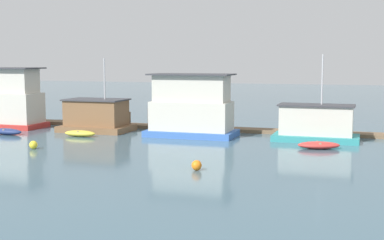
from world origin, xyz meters
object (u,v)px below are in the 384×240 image
houseboat_teal (316,124)px  dinghy_yellow (80,133)px  houseboat_blue (191,108)px  dinghy_navy (7,131)px  buoy_orange (197,165)px  houseboat_red (11,100)px  houseboat_brown (96,116)px  mooring_post_near_right (149,119)px  dinghy_red (319,145)px  mooring_post_near_left (344,130)px  mooring_post_far_right (129,120)px  buoy_yellow (33,145)px

houseboat_teal → dinghy_yellow: 19.20m
houseboat_blue → dinghy_navy: 15.88m
buoy_orange → houseboat_red: bearing=149.1°
houseboat_brown → houseboat_blue: size_ratio=0.88×
mooring_post_near_right → buoy_orange: mooring_post_near_right is taller
dinghy_red → houseboat_teal: bearing=98.2°
houseboat_brown → dinghy_red: size_ratio=1.97×
mooring_post_near_left → mooring_post_far_right: bearing=180.0°
dinghy_yellow → mooring_post_far_right: bearing=74.1°
dinghy_red → mooring_post_far_right: size_ratio=2.12×
houseboat_red → houseboat_blue: size_ratio=0.81×
houseboat_teal → dinghy_navy: bearing=-169.7°
houseboat_teal → mooring_post_far_right: bearing=172.2°
houseboat_brown → buoy_orange: bearing=-44.7°
mooring_post_near_left → mooring_post_far_right: mooring_post_far_right is taller
dinghy_yellow → buoy_yellow: 6.59m
houseboat_red → dinghy_navy: 5.53m
houseboat_red → houseboat_brown: 8.91m
dinghy_navy → mooring_post_far_right: 10.76m
dinghy_navy → dinghy_red: (25.85, 0.84, -0.01)m
dinghy_red → mooring_post_far_right: mooring_post_far_right is taller
dinghy_yellow → buoy_orange: (13.34, -10.08, 0.04)m
houseboat_red → houseboat_blue: (17.85, -0.24, -0.18)m
houseboat_teal → mooring_post_near_left: (2.04, 2.33, -0.64)m
houseboat_brown → dinghy_navy: houseboat_brown is taller
dinghy_yellow → mooring_post_far_right: 6.26m
houseboat_teal → mooring_post_near_right: bearing=171.2°
houseboat_brown → dinghy_yellow: houseboat_brown is taller
dinghy_yellow → mooring_post_far_right: mooring_post_far_right is taller
dinghy_red → mooring_post_near_right: 16.82m
dinghy_navy → dinghy_red: 25.87m
houseboat_teal → buoy_yellow: size_ratio=11.47×
buoy_orange → buoy_yellow: (-13.32, 3.49, -0.00)m
buoy_yellow → houseboat_teal: bearing=28.6°
houseboat_brown → mooring_post_near_right: bearing=32.6°
buoy_yellow → houseboat_brown: bearing=91.9°
houseboat_teal → buoy_orange: size_ratio=11.34×
mooring_post_near_right → mooring_post_near_left: bearing=0.0°
buoy_orange → buoy_yellow: bearing=165.3°
dinghy_yellow → mooring_post_near_left: mooring_post_near_left is taller
houseboat_teal → dinghy_yellow: bearing=-169.0°
houseboat_brown → buoy_orange: (13.64, -13.51, -1.03)m
houseboat_brown → dinghy_yellow: 3.61m
houseboat_red → dinghy_red: bearing=-6.9°
dinghy_navy → mooring_post_near_right: size_ratio=1.62×
dinghy_navy → buoy_yellow: (6.52, -5.64, 0.03)m
dinghy_red → mooring_post_far_right: (-17.65, 6.11, 0.52)m
dinghy_red → buoy_yellow: size_ratio=5.58×
houseboat_brown → dinghy_red: bearing=-10.2°
dinghy_red → houseboat_brown: bearing=169.8°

